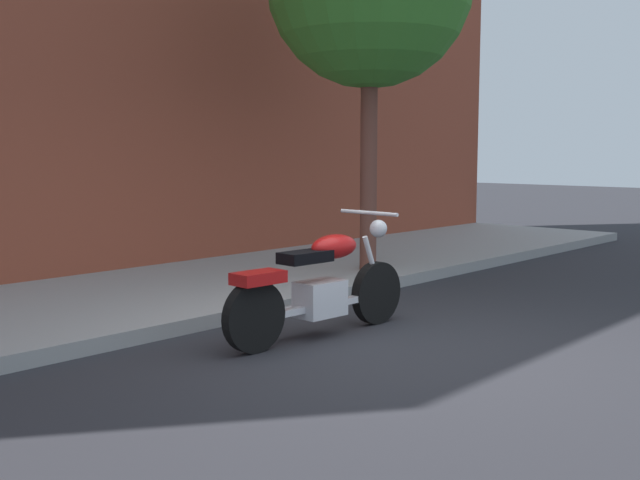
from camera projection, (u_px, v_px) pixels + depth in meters
The scene contains 3 objects.
ground_plane at pixel (384, 348), 6.52m from camera, with size 60.00×60.00×0.00m, color #28282D.
sidewalk at pixel (164, 294), 8.61m from camera, with size 18.34×3.02×0.14m, color #949494.
motorcycle at pixel (319, 286), 6.85m from camera, with size 2.14×0.70×1.10m.
Camera 1 is at (-5.06, -3.90, 1.67)m, focal length 43.09 mm.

